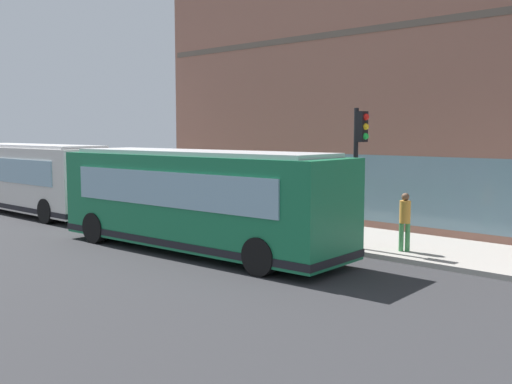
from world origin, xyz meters
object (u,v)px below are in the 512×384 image
newspaper_vending_box (239,213)px  city_bus_nearside (197,201)px  city_bus_far_down_street (31,178)px  fire_hydrant (315,214)px  traffic_light_near_corner (359,151)px  pedestrian_walking_along_curb (212,195)px  pedestrian_near_hydrant (405,218)px

newspaper_vending_box → city_bus_nearside: bearing=-152.0°
city_bus_far_down_street → fire_hydrant: size_ratio=13.61×
traffic_light_near_corner → fire_hydrant: size_ratio=5.65×
pedestrian_walking_along_curb → pedestrian_near_hydrant: bearing=-95.8°
fire_hydrant → newspaper_vending_box: (-2.10, 1.98, 0.09)m
city_bus_far_down_street → pedestrian_walking_along_curb: bearing=-62.8°
fire_hydrant → pedestrian_near_hydrant: pedestrian_near_hydrant is taller
traffic_light_near_corner → pedestrian_near_hydrant: (0.55, -1.25, -1.92)m
traffic_light_near_corner → newspaper_vending_box: 6.36m
pedestrian_walking_along_curb → newspaper_vending_box: (-0.67, -2.19, -0.43)m
pedestrian_near_hydrant → newspaper_vending_box: size_ratio=1.90×
fire_hydrant → pedestrian_walking_along_curb: (-1.43, 4.17, 0.53)m
city_bus_far_down_street → pedestrian_walking_along_curb: (3.93, -7.64, -0.52)m
fire_hydrant → traffic_light_near_corner: bearing=-127.3°
city_bus_nearside → pedestrian_near_hydrant: (3.67, -4.96, -0.42)m
traffic_light_near_corner → pedestrian_near_hydrant: 2.36m
city_bus_nearside → city_bus_far_down_street: (0.68, 11.93, 0.00)m
newspaper_vending_box → city_bus_far_down_street: bearing=108.4°
pedestrian_near_hydrant → fire_hydrant: bearing=65.0°
city_bus_far_down_street → pedestrian_near_hydrant: (2.99, -16.89, -0.42)m
traffic_light_near_corner → newspaper_vending_box: traffic_light_near_corner is taller
fire_hydrant → city_bus_nearside: bearing=-178.9°
pedestrian_walking_along_curb → newspaper_vending_box: pedestrian_walking_along_curb is taller
pedestrian_near_hydrant → newspaper_vending_box: pedestrian_near_hydrant is taller
pedestrian_walking_along_curb → newspaper_vending_box: size_ratio=1.73×
city_bus_nearside → pedestrian_walking_along_curb: 6.32m
pedestrian_walking_along_curb → city_bus_nearside: bearing=-137.1°
fire_hydrant → newspaper_vending_box: 2.88m
city_bus_nearside → pedestrian_walking_along_curb: size_ratio=6.52×
city_bus_nearside → pedestrian_near_hydrant: city_bus_nearside is taller
city_bus_far_down_street → pedestrian_near_hydrant: city_bus_far_down_street is taller
traffic_light_near_corner → pedestrian_near_hydrant: size_ratio=2.44×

